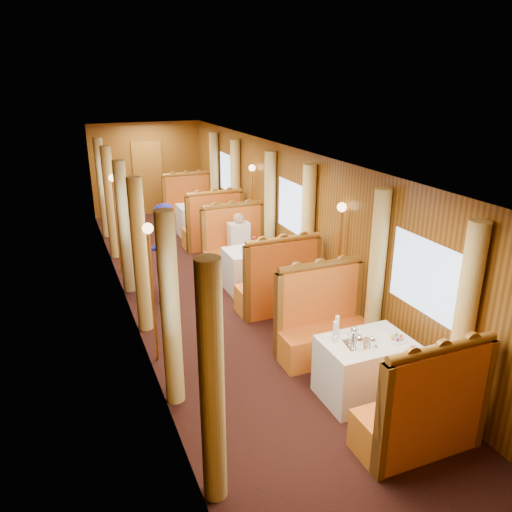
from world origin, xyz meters
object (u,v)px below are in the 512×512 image
fruit_plate (397,338)px  banquette_far_fwd (213,229)px  table_near (365,368)px  banquette_near_fwd (422,416)px  banquette_mid_fwd (278,288)px  teapot_right (372,344)px  rose_vase_mid (254,240)px  passenger (239,237)px  rose_vase_far (200,198)px  table_mid (255,269)px  banquette_far_aft (190,208)px  tea_tray (360,344)px  teapot_back (354,334)px  steward (164,254)px  table_far (201,220)px  banquette_mid_aft (236,249)px  banquette_near_aft (323,327)px  teapot_left (359,344)px

fruit_plate → banquette_far_fwd: bearing=93.2°
table_near → banquette_near_fwd: 1.02m
banquette_far_fwd → banquette_mid_fwd: bearing=-90.0°
banquette_mid_fwd → teapot_right: bearing=-91.0°
rose_vase_mid → passenger: passenger is taller
passenger → rose_vase_far: bearing=89.9°
table_mid → banquette_mid_fwd: size_ratio=0.78×
banquette_near_fwd → banquette_far_aft: (0.00, 9.03, 0.00)m
banquette_far_fwd → tea_tray: (-0.13, -6.03, 0.33)m
teapot_back → steward: size_ratio=0.09×
table_far → banquette_far_fwd: 1.02m
banquette_mid_aft → rose_vase_far: bearing=89.8°
banquette_near_fwd → banquette_mid_fwd: bearing=90.0°
teapot_back → rose_vase_far: 6.88m
banquette_near_fwd → table_far: 8.01m
banquette_mid_aft → teapot_back: size_ratio=8.73×
table_far → rose_vase_far: (0.01, -0.02, 0.55)m
banquette_near_aft → table_mid: banquette_near_aft is taller
banquette_far_fwd → rose_vase_mid: banquette_far_fwd is taller
banquette_near_aft → table_mid: bearing=90.0°
tea_tray → teapot_left: 0.13m
banquette_far_fwd → rose_vase_far: bearing=89.6°
banquette_mid_aft → teapot_right: 4.68m
banquette_far_aft → teapot_left: size_ratio=7.65×
table_near → teapot_back: 0.46m
teapot_back → teapot_left: bearing=-95.7°
banquette_near_fwd → rose_vase_mid: bearing=90.2°
banquette_near_aft → banquette_mid_aft: size_ratio=1.00×
table_near → teapot_right: bearing=-107.0°
banquette_near_fwd → teapot_left: (-0.21, 0.88, 0.40)m
table_mid → teapot_right: teapot_right is taller
banquette_mid_aft → rose_vase_far: banquette_mid_aft is taller
banquette_near_aft → teapot_left: size_ratio=7.65×
fruit_plate → rose_vase_mid: size_ratio=0.67×
banquette_near_aft → rose_vase_mid: (-0.02, 2.49, 0.50)m
banquette_far_aft → passenger: 3.73m
table_near → teapot_left: size_ratio=5.99×
table_far → rose_vase_mid: bearing=-90.3°
fruit_plate → rose_vase_mid: (-0.35, 3.61, 0.16)m
teapot_left → teapot_right: teapot_left is taller
banquette_near_aft → fruit_plate: banquette_near_aft is taller
steward → teapot_back: bearing=37.8°
banquette_far_fwd → rose_vase_mid: size_ratio=3.72×
fruit_plate → steward: size_ratio=0.14×
banquette_mid_fwd → banquette_far_fwd: size_ratio=1.00×
banquette_near_fwd → tea_tray: 1.03m
teapot_left → banquette_mid_aft: bearing=82.1°
banquette_near_fwd → tea_tray: bearing=97.6°
banquette_near_fwd → steward: size_ratio=0.78×
banquette_near_aft → banquette_mid_aft: bearing=90.0°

